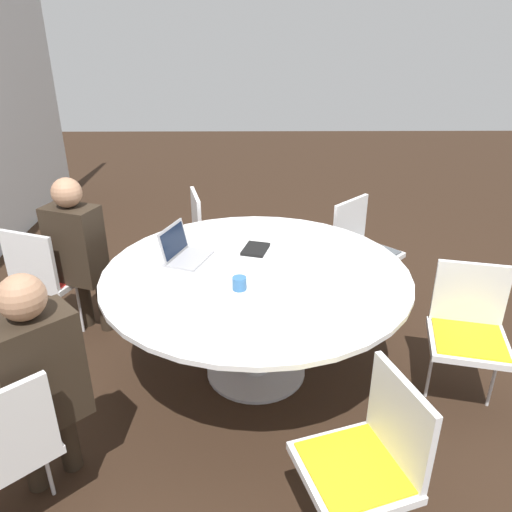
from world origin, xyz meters
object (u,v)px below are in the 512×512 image
Objects in this scene: spiral_notebook at (256,249)px; chair_2 at (369,455)px; person_1 at (38,374)px; chair_4 at (362,245)px; person_0 at (77,247)px; laptop at (182,251)px; chair_5 at (212,232)px; chair_3 at (469,325)px; chair_0 at (46,272)px; coffee_cup at (239,283)px.

chair_2 is at bearing -163.11° from spiral_notebook.
chair_4 is at bearing 1.92° from person_1.
laptop is (-0.31, -0.78, 0.11)m from person_0.
person_1 is at bearing 140.48° from spiral_notebook.
laptop is at bearing -19.12° from chair_5.
person_0 is at bearing 81.50° from spiral_notebook.
chair_5 is 0.71× the size of person_0.
person_0 is 1.40m from person_1.
chair_5 is at bearing -28.45° from chair_3.
chair_2 is 0.71× the size of person_1.
chair_0 is at bearing 67.18° from person_1.
chair_0 is 0.71× the size of person_1.
chair_0 is at bearing 82.66° from spiral_notebook.
chair_4 is at bearing -39.31° from laptop.
spiral_notebook is at bearing -54.79° from laptop.
coffee_cup is at bearing -116.84° from laptop.
chair_2 and chair_3 have the same top height.
chair_4 is 1.10m from spiral_notebook.
chair_3 is at bearing 63.92° from chair_4.
person_0 is at bearing -63.40° from chair_5.
laptop reaches higher than chair_4.
chair_4 is 2.16m from person_0.
chair_4 is at bearing -57.82° from chair_3.
chair_2 is 10.62× the size of coffee_cup.
chair_5 reaches higher than coffee_cup.
chair_2 is 1.00× the size of chair_4.
chair_5 is at bearing 60.58° from person_0.
chair_3 is 2.34m from person_1.
laptop reaches higher than coffee_cup.
chair_0 is 1.60m from coffee_cup.
chair_3 is 1.38m from coffee_cup.
chair_4 is at bearing -39.20° from coffee_cup.
spiral_notebook is (-0.19, -1.50, 0.26)m from chair_0.
person_0 is 1.26m from spiral_notebook.
person_0 reaches higher than chair_3.
person_1 is (-1.84, 1.84, 0.20)m from chair_4.
person_0 is at bearing -32.29° from chair_4.
chair_3 is (-0.72, -2.74, 0.00)m from chair_0.
chair_5 is (1.45, 1.61, 0.00)m from chair_3.
chair_5 is at bearing 14.86° from laptop.
coffee_cup is at bearing 13.36° from chair_3.
chair_0 is 1.00× the size of chair_3.
person_1 is (0.29, 1.44, 0.20)m from chair_2.
coffee_cup is (-0.52, 0.10, 0.03)m from spiral_notebook.
person_0 is (-0.01, -0.25, 0.20)m from chair_0.
chair_0 and chair_5 have the same top height.
laptop is (0.41, 1.72, 0.30)m from chair_3.
laptop is 0.49m from spiral_notebook.
chair_0 is 1.00× the size of chair_4.
person_1 is at bearing 174.85° from laptop.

